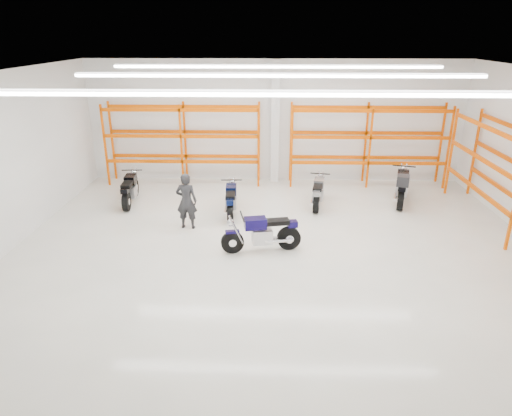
{
  "coord_description": "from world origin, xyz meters",
  "views": [
    {
      "loc": [
        -0.2,
        -11.06,
        5.4
      ],
      "look_at": [
        -0.55,
        0.5,
        0.91
      ],
      "focal_mm": 32.0,
      "sensor_mm": 36.0,
      "label": 1
    }
  ],
  "objects_px": {
    "motorcycle_back_c": "(318,193)",
    "structural_column": "(275,123)",
    "motorcycle_back_d": "(402,187)",
    "standing_man": "(187,201)",
    "motorcycle_back_b": "(231,201)",
    "motorcycle_main": "(265,234)",
    "motorcycle_back_a": "(130,190)"
  },
  "relations": [
    {
      "from": "motorcycle_back_c",
      "to": "structural_column",
      "type": "bearing_deg",
      "value": 117.27
    },
    {
      "from": "motorcycle_back_b",
      "to": "structural_column",
      "type": "relative_size",
      "value": 0.45
    },
    {
      "from": "motorcycle_main",
      "to": "motorcycle_back_a",
      "type": "bearing_deg",
      "value": 143.34
    },
    {
      "from": "standing_man",
      "to": "structural_column",
      "type": "bearing_deg",
      "value": -114.68
    },
    {
      "from": "motorcycle_back_a",
      "to": "motorcycle_back_c",
      "type": "bearing_deg",
      "value": -0.28
    },
    {
      "from": "motorcycle_main",
      "to": "structural_column",
      "type": "bearing_deg",
      "value": 87.18
    },
    {
      "from": "motorcycle_back_b",
      "to": "motorcycle_back_d",
      "type": "bearing_deg",
      "value": 11.68
    },
    {
      "from": "motorcycle_back_b",
      "to": "motorcycle_back_c",
      "type": "distance_m",
      "value": 2.92
    },
    {
      "from": "motorcycle_main",
      "to": "structural_column",
      "type": "xyz_separation_m",
      "value": [
        0.3,
        6.07,
        1.76
      ]
    },
    {
      "from": "motorcycle_back_d",
      "to": "structural_column",
      "type": "xyz_separation_m",
      "value": [
        -4.2,
        2.42,
        1.66
      ]
    },
    {
      "from": "motorcycle_back_b",
      "to": "structural_column",
      "type": "height_order",
      "value": "structural_column"
    },
    {
      "from": "motorcycle_main",
      "to": "motorcycle_back_d",
      "type": "height_order",
      "value": "motorcycle_back_d"
    },
    {
      "from": "structural_column",
      "to": "motorcycle_back_b",
      "type": "bearing_deg",
      "value": -111.19
    },
    {
      "from": "motorcycle_back_a",
      "to": "structural_column",
      "type": "xyz_separation_m",
      "value": [
        4.83,
        2.7,
        1.77
      ]
    },
    {
      "from": "motorcycle_back_a",
      "to": "standing_man",
      "type": "height_order",
      "value": "standing_man"
    },
    {
      "from": "motorcycle_back_c",
      "to": "motorcycle_main",
      "type": "bearing_deg",
      "value": -117.06
    },
    {
      "from": "motorcycle_main",
      "to": "motorcycle_back_b",
      "type": "relative_size",
      "value": 1.05
    },
    {
      "from": "standing_man",
      "to": "motorcycle_back_b",
      "type": "bearing_deg",
      "value": -134.02
    },
    {
      "from": "motorcycle_back_a",
      "to": "structural_column",
      "type": "height_order",
      "value": "structural_column"
    },
    {
      "from": "motorcycle_main",
      "to": "structural_column",
      "type": "relative_size",
      "value": 0.47
    },
    {
      "from": "motorcycle_back_c",
      "to": "motorcycle_back_a",
      "type": "bearing_deg",
      "value": 179.72
    },
    {
      "from": "motorcycle_back_d",
      "to": "motorcycle_back_c",
      "type": "bearing_deg",
      "value": -173.66
    },
    {
      "from": "motorcycle_back_a",
      "to": "motorcycle_back_b",
      "type": "relative_size",
      "value": 1.04
    },
    {
      "from": "motorcycle_back_b",
      "to": "standing_man",
      "type": "bearing_deg",
      "value": -138.45
    },
    {
      "from": "motorcycle_main",
      "to": "motorcycle_back_c",
      "type": "distance_m",
      "value": 3.75
    },
    {
      "from": "motorcycle_back_b",
      "to": "motorcycle_back_c",
      "type": "relative_size",
      "value": 1.02
    },
    {
      "from": "motorcycle_back_b",
      "to": "motorcycle_main",
      "type": "bearing_deg",
      "value": -66.49
    },
    {
      "from": "motorcycle_back_d",
      "to": "motorcycle_main",
      "type": "bearing_deg",
      "value": -140.96
    },
    {
      "from": "motorcycle_back_c",
      "to": "structural_column",
      "type": "xyz_separation_m",
      "value": [
        -1.41,
        2.73,
        1.8
      ]
    },
    {
      "from": "motorcycle_back_c",
      "to": "structural_column",
      "type": "distance_m",
      "value": 3.56
    },
    {
      "from": "motorcycle_back_b",
      "to": "structural_column",
      "type": "xyz_separation_m",
      "value": [
        1.38,
        3.57,
        1.79
      ]
    },
    {
      "from": "motorcycle_back_c",
      "to": "standing_man",
      "type": "bearing_deg",
      "value": -154.49
    }
  ]
}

